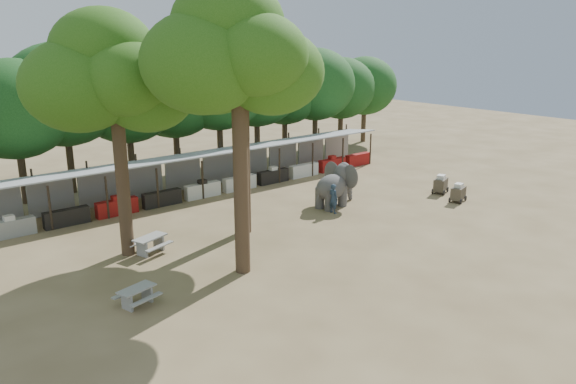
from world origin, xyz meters
TOP-DOWN VIEW (x-y plane):
  - ground at (0.00, 0.00)m, footprint 100.00×100.00m
  - vendor_stalls at (-0.00, 13.84)m, footprint 28.00×2.99m
  - yard_tree_left at (-9.13, 7.19)m, footprint 7.10×6.90m
  - yard_tree_center at (-6.13, 2.19)m, footprint 7.10×6.90m
  - yard_tree_back at (-3.13, 6.19)m, footprint 7.10×6.90m
  - backdrop_trees at (0.00, 19.00)m, footprint 46.46×5.95m
  - elephant at (3.78, 6.38)m, footprint 3.34×2.51m
  - handler at (2.69, 5.41)m, footprint 0.44×0.63m
  - picnic_table_near at (-10.91, 1.93)m, footprint 1.70×1.59m
  - picnic_table_far at (-8.12, 6.47)m, footprint 1.97×1.86m
  - cart_front at (10.15, 2.19)m, footprint 1.33×1.05m
  - cart_back at (10.93, 4.04)m, footprint 1.42×1.18m

SIDE VIEW (x-z plane):
  - ground at x=0.00m, z-range 0.00..0.00m
  - picnic_table_near at x=-10.91m, z-range 0.11..0.82m
  - picnic_table_far at x=-8.12m, z-range 0.12..0.92m
  - cart_front at x=10.15m, z-range -0.01..1.13m
  - cart_back at x=10.93m, z-range -0.01..1.18m
  - handler at x=2.69m, z-range 0.00..1.72m
  - vendor_stalls at x=0.00m, z-range -0.22..2.58m
  - elephant at x=3.78m, z-range 0.00..2.51m
  - backdrop_trees at x=0.00m, z-range 1.35..9.68m
  - yard_tree_left at x=-9.13m, z-range 2.69..13.71m
  - yard_tree_back at x=-3.13m, z-range 2.86..14.22m
  - yard_tree_center at x=-6.13m, z-range 3.19..15.23m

